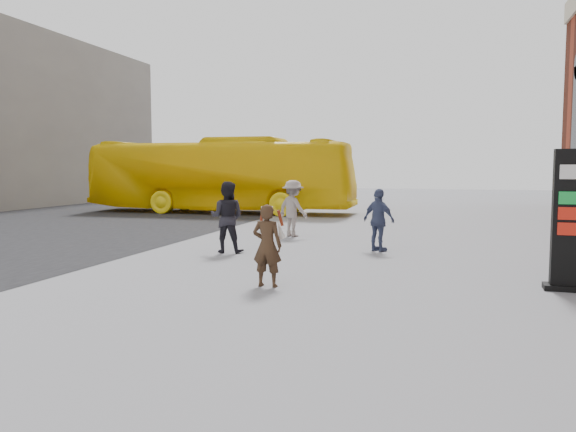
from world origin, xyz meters
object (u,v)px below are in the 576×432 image
(info_pylon, at_px, (571,220))
(pedestrian_a, at_px, (227,217))
(pedestrian_b, at_px, (293,208))
(bus, at_px, (221,176))
(pedestrian_c, at_px, (379,220))
(woman, at_px, (267,245))

(info_pylon, relative_size, pedestrian_a, 1.38)
(info_pylon, bearing_deg, pedestrian_b, 139.61)
(info_pylon, height_order, bus, bus)
(info_pylon, height_order, pedestrian_b, info_pylon)
(bus, relative_size, pedestrian_c, 7.82)
(woman, bearing_deg, pedestrian_a, -56.97)
(woman, height_order, pedestrian_a, pedestrian_a)
(woman, bearing_deg, info_pylon, -166.59)
(woman, height_order, pedestrian_c, pedestrian_c)
(pedestrian_b, xyz_separation_m, pedestrian_c, (3.08, -2.50, -0.08))
(woman, distance_m, pedestrian_c, 5.30)
(pedestrian_a, distance_m, pedestrian_b, 3.88)
(bus, xyz_separation_m, pedestrian_c, (9.08, -10.89, -1.00))
(pedestrian_a, height_order, pedestrian_c, pedestrian_a)
(pedestrian_b, bearing_deg, woman, 130.54)
(woman, xyz_separation_m, pedestrian_c, (1.52, 5.08, 0.04))
(pedestrian_a, relative_size, pedestrian_b, 1.02)
(pedestrian_b, bearing_deg, bus, -25.55)
(info_pylon, xyz_separation_m, pedestrian_a, (-7.79, 2.60, -0.35))
(pedestrian_a, bearing_deg, info_pylon, 156.43)
(bus, height_order, pedestrian_b, bus)
(woman, xyz_separation_m, pedestrian_a, (-2.34, 3.78, 0.14))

